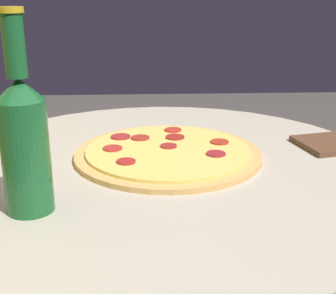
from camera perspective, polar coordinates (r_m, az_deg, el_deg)
The scene contains 3 objects.
table at distance 0.99m, azimuth -0.40°, elevation -12.54°, with size 0.90×0.90×0.75m.
pizza at distance 0.94m, azimuth -0.02°, elevation -0.69°, with size 0.37×0.37×0.02m.
beer_bottle at distance 0.71m, azimuth -17.13°, elevation 0.90°, with size 0.07×0.07×0.30m.
Camera 1 is at (-0.85, 0.03, 1.07)m, focal length 50.00 mm.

